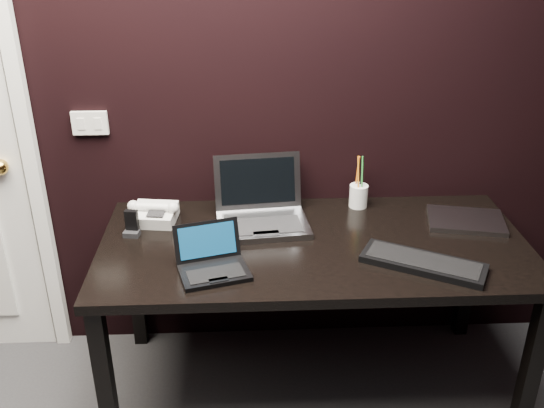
{
  "coord_description": "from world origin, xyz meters",
  "views": [
    {
      "loc": [
        0.03,
        -0.69,
        1.93
      ],
      "look_at": [
        0.13,
        1.35,
        0.94
      ],
      "focal_mm": 40.0,
      "sensor_mm": 36.0,
      "label": 1
    }
  ],
  "objects_px": {
    "desk": "(314,259)",
    "netbook": "(212,263)",
    "silver_laptop": "(262,213)",
    "mobile_phone": "(132,226)",
    "closed_laptop": "(466,220)",
    "ext_keyboard": "(423,263)",
    "desk_phone": "(154,214)",
    "pen_cup": "(358,195)"
  },
  "relations": [
    {
      "from": "ext_keyboard",
      "to": "desk_phone",
      "type": "xyz_separation_m",
      "value": [
        -1.04,
        0.4,
        0.03
      ]
    },
    {
      "from": "mobile_phone",
      "to": "pen_cup",
      "type": "height_order",
      "value": "pen_cup"
    },
    {
      "from": "desk",
      "to": "desk_phone",
      "type": "distance_m",
      "value": 0.7
    },
    {
      "from": "netbook",
      "to": "silver_laptop",
      "type": "distance_m",
      "value": 0.42
    },
    {
      "from": "ext_keyboard",
      "to": "mobile_phone",
      "type": "height_order",
      "value": "mobile_phone"
    },
    {
      "from": "desk_phone",
      "to": "mobile_phone",
      "type": "relative_size",
      "value": 2.09
    },
    {
      "from": "netbook",
      "to": "mobile_phone",
      "type": "relative_size",
      "value": 2.75
    },
    {
      "from": "closed_laptop",
      "to": "pen_cup",
      "type": "xyz_separation_m",
      "value": [
        -0.43,
        0.18,
        0.04
      ]
    },
    {
      "from": "mobile_phone",
      "to": "netbook",
      "type": "bearing_deg",
      "value": -40.68
    },
    {
      "from": "desk",
      "to": "netbook",
      "type": "xyz_separation_m",
      "value": [
        -0.39,
        -0.2,
        0.11
      ]
    },
    {
      "from": "desk",
      "to": "pen_cup",
      "type": "distance_m",
      "value": 0.41
    },
    {
      "from": "netbook",
      "to": "desk_phone",
      "type": "height_order",
      "value": "netbook"
    },
    {
      "from": "netbook",
      "to": "mobile_phone",
      "type": "height_order",
      "value": "netbook"
    },
    {
      "from": "ext_keyboard",
      "to": "netbook",
      "type": "bearing_deg",
      "value": 179.72
    },
    {
      "from": "silver_laptop",
      "to": "mobile_phone",
      "type": "relative_size",
      "value": 3.78
    },
    {
      "from": "netbook",
      "to": "mobile_phone",
      "type": "xyz_separation_m",
      "value": [
        -0.34,
        0.29,
        0.01
      ]
    },
    {
      "from": "desk",
      "to": "desk_phone",
      "type": "height_order",
      "value": "desk_phone"
    },
    {
      "from": "silver_laptop",
      "to": "pen_cup",
      "type": "distance_m",
      "value": 0.46
    },
    {
      "from": "ext_keyboard",
      "to": "closed_laptop",
      "type": "xyz_separation_m",
      "value": [
        0.27,
        0.33,
        -0.0
      ]
    },
    {
      "from": "desk",
      "to": "silver_laptop",
      "type": "height_order",
      "value": "silver_laptop"
    },
    {
      "from": "desk_phone",
      "to": "netbook",
      "type": "bearing_deg",
      "value": -56.79
    },
    {
      "from": "ext_keyboard",
      "to": "pen_cup",
      "type": "xyz_separation_m",
      "value": [
        -0.15,
        0.51,
        0.04
      ]
    },
    {
      "from": "silver_laptop",
      "to": "mobile_phone",
      "type": "xyz_separation_m",
      "value": [
        -0.53,
        -0.08,
        -0.01
      ]
    },
    {
      "from": "closed_laptop",
      "to": "mobile_phone",
      "type": "height_order",
      "value": "mobile_phone"
    },
    {
      "from": "netbook",
      "to": "pen_cup",
      "type": "bearing_deg",
      "value": 39.15
    },
    {
      "from": "silver_laptop",
      "to": "mobile_phone",
      "type": "bearing_deg",
      "value": -171.42
    },
    {
      "from": "netbook",
      "to": "ext_keyboard",
      "type": "distance_m",
      "value": 0.78
    },
    {
      "from": "mobile_phone",
      "to": "silver_laptop",
      "type": "bearing_deg",
      "value": 8.58
    },
    {
      "from": "pen_cup",
      "to": "mobile_phone",
      "type": "bearing_deg",
      "value": -167.15
    },
    {
      "from": "ext_keyboard",
      "to": "pen_cup",
      "type": "bearing_deg",
      "value": 106.73
    },
    {
      "from": "desk",
      "to": "ext_keyboard",
      "type": "height_order",
      "value": "ext_keyboard"
    },
    {
      "from": "netbook",
      "to": "mobile_phone",
      "type": "bearing_deg",
      "value": 139.32
    },
    {
      "from": "closed_laptop",
      "to": "desk_phone",
      "type": "bearing_deg",
      "value": 177.01
    },
    {
      "from": "silver_laptop",
      "to": "pen_cup",
      "type": "xyz_separation_m",
      "value": [
        0.43,
        0.14,
        0.01
      ]
    },
    {
      "from": "netbook",
      "to": "silver_laptop",
      "type": "relative_size",
      "value": 0.73
    },
    {
      "from": "ext_keyboard",
      "to": "silver_laptop",
      "type": "bearing_deg",
      "value": 147.63
    },
    {
      "from": "mobile_phone",
      "to": "pen_cup",
      "type": "distance_m",
      "value": 0.99
    },
    {
      "from": "netbook",
      "to": "desk_phone",
      "type": "xyz_separation_m",
      "value": [
        -0.26,
        0.4,
        0.01
      ]
    },
    {
      "from": "netbook",
      "to": "pen_cup",
      "type": "height_order",
      "value": "pen_cup"
    },
    {
      "from": "silver_laptop",
      "to": "ext_keyboard",
      "type": "distance_m",
      "value": 0.7
    },
    {
      "from": "silver_laptop",
      "to": "mobile_phone",
      "type": "height_order",
      "value": "silver_laptop"
    },
    {
      "from": "pen_cup",
      "to": "desk_phone",
      "type": "bearing_deg",
      "value": -172.92
    }
  ]
}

